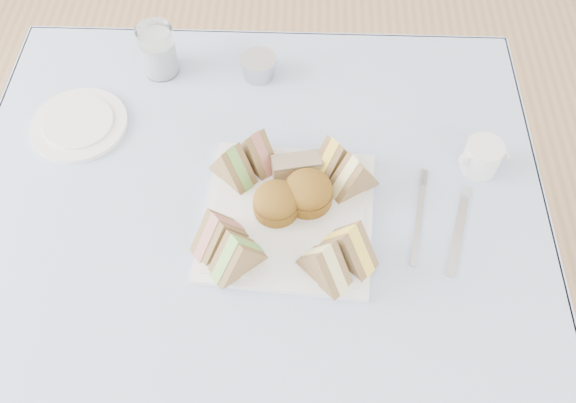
{
  "coord_description": "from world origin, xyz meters",
  "views": [
    {
      "loc": [
        0.08,
        -0.52,
        1.63
      ],
      "look_at": [
        0.06,
        0.04,
        0.8
      ],
      "focal_mm": 38.0,
      "sensor_mm": 36.0,
      "label": 1
    }
  ],
  "objects_px": {
    "creamer_jug": "(482,157)",
    "table": "(259,324)",
    "water_glass": "(158,51)",
    "serving_plate": "(288,216)"
  },
  "relations": [
    {
      "from": "table",
      "to": "water_glass",
      "type": "relative_size",
      "value": 8.61
    },
    {
      "from": "water_glass",
      "to": "creamer_jug",
      "type": "relative_size",
      "value": 1.56
    },
    {
      "from": "water_glass",
      "to": "creamer_jug",
      "type": "distance_m",
      "value": 0.65
    },
    {
      "from": "creamer_jug",
      "to": "table",
      "type": "bearing_deg",
      "value": 178.52
    },
    {
      "from": "table",
      "to": "serving_plate",
      "type": "relative_size",
      "value": 3.15
    },
    {
      "from": "serving_plate",
      "to": "water_glass",
      "type": "distance_m",
      "value": 0.44
    },
    {
      "from": "serving_plate",
      "to": "creamer_jug",
      "type": "xyz_separation_m",
      "value": [
        0.34,
        0.12,
        0.02
      ]
    },
    {
      "from": "table",
      "to": "creamer_jug",
      "type": "xyz_separation_m",
      "value": [
        0.4,
        0.16,
        0.41
      ]
    },
    {
      "from": "serving_plate",
      "to": "water_glass",
      "type": "relative_size",
      "value": 2.73
    },
    {
      "from": "table",
      "to": "serving_plate",
      "type": "distance_m",
      "value": 0.39
    }
  ]
}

